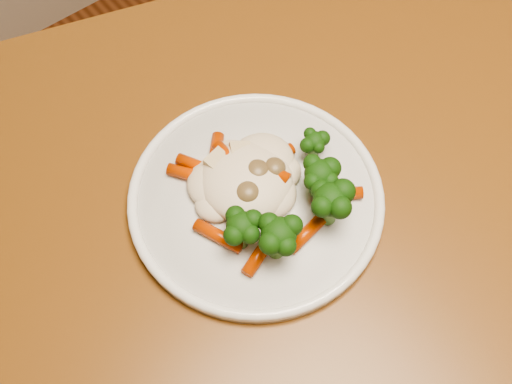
# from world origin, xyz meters

# --- Properties ---
(dining_table) EXTENTS (1.25, 1.02, 0.75)m
(dining_table) POSITION_xyz_m (-0.26, 0.31, 0.64)
(dining_table) COLOR brown
(dining_table) RESTS_ON ground
(plate) EXTENTS (0.24, 0.24, 0.01)m
(plate) POSITION_xyz_m (-0.33, 0.41, 0.76)
(plate) COLOR white
(plate) RESTS_ON dining_table
(meal) EXTENTS (0.16, 0.16, 0.05)m
(meal) POSITION_xyz_m (-0.32, 0.39, 0.78)
(meal) COLOR beige
(meal) RESTS_ON plate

